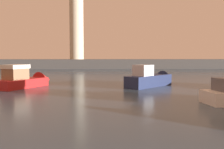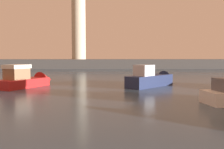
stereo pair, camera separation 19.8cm
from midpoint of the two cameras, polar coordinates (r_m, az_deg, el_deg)
name	(u,v)px [view 2 (the right image)]	position (r m, az deg, el deg)	size (l,w,h in m)	color
ground_plane	(109,80)	(32.83, -0.46, -1.21)	(220.00, 220.00, 0.00)	#384C60
breakwater	(108,64)	(62.50, -0.88, 2.45)	(64.43, 4.32, 2.37)	#423F3D
lighthouse	(79,23)	(63.38, -7.63, 11.66)	(3.45, 3.45, 18.99)	beige
motorboat_1	(154,79)	(26.27, 9.83, -0.99)	(6.37, 6.35, 2.48)	#1E284C
motorboat_5	(30,80)	(26.68, -18.24, -1.10)	(4.88, 6.82, 2.77)	#B21E1E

